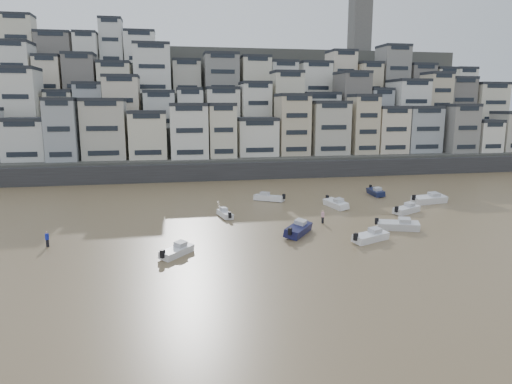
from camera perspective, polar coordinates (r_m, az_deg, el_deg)
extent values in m
plane|color=olive|center=(32.50, 4.91, -17.19)|extent=(400.00, 400.00, 0.00)
cube|color=#38383A|center=(95.25, 0.13, 2.73)|extent=(140.00, 3.00, 3.50)
cube|color=#4C4C47|center=(103.03, 2.12, 3.48)|extent=(140.00, 14.00, 4.00)
cube|color=#4C4C47|center=(114.36, 0.77, 5.74)|extent=(140.00, 14.00, 10.00)
cube|color=#4C4C47|center=(125.83, -0.34, 8.04)|extent=(140.00, 14.00, 18.00)
cube|color=#4C4C47|center=(137.50, -1.27, 9.95)|extent=(140.00, 16.00, 26.00)
cube|color=#4C4C47|center=(151.31, -2.18, 11.16)|extent=(140.00, 18.00, 32.00)
cube|color=#66635E|center=(162.48, 12.85, 19.75)|extent=(6.00, 6.00, 18.00)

